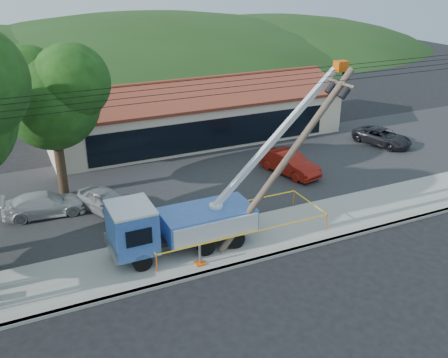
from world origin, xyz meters
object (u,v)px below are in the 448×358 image
car_red (288,175)px  car_dark (381,146)px  utility_truck (180,221)px  car_white (47,216)px  leaning_pole (292,152)px  car_silver (109,215)px

car_red → car_dark: (9.30, 1.86, 0.00)m
utility_truck → car_white: utility_truck is taller
leaning_pole → car_silver: (-7.58, 6.21, -4.57)m
leaning_pole → car_dark: 16.77m
car_red → leaning_pole: bearing=-136.3°
utility_truck → car_white: bearing=130.2°
car_red → car_dark: size_ratio=1.00×
leaning_pole → car_dark: bearing=32.6°
car_dark → leaning_pole: bearing=-164.4°
car_silver → car_dark: car_silver is taller
leaning_pole → car_red: bearing=57.9°
car_silver → car_red: car_red is taller
leaning_pole → car_red: 9.28m
car_silver → car_dark: (21.17, 2.50, 0.00)m
car_white → leaning_pole: bearing=-120.6°
car_red → car_white: (-15.01, 0.61, 0.00)m
leaning_pole → car_white: 13.83m
utility_truck → car_dark: 20.44m
car_silver → car_dark: bearing=-16.9°
car_dark → car_red: bearing=174.3°
leaning_pole → car_white: (-10.72, 7.46, -4.57)m
utility_truck → car_white: 8.58m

